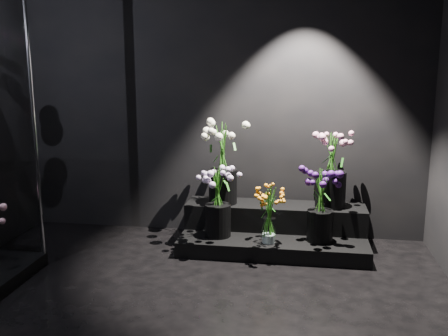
# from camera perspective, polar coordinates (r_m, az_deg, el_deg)

# --- Properties ---
(floor) EXTENTS (4.00, 4.00, 0.00)m
(floor) POSITION_cam_1_polar(r_m,az_deg,el_deg) (3.42, -5.99, -17.93)
(floor) COLOR black
(floor) RESTS_ON ground
(wall_back) EXTENTS (4.00, 0.00, 4.00)m
(wall_back) POSITION_cam_1_polar(r_m,az_deg,el_deg) (4.94, -0.33, 8.36)
(wall_back) COLOR black
(wall_back) RESTS_ON floor
(display_riser) EXTENTS (1.71, 0.76, 0.38)m
(display_riser) POSITION_cam_1_polar(r_m,az_deg,el_deg) (4.78, 5.75, -7.02)
(display_riser) COLOR black
(display_riser) RESTS_ON floor
(bouquet_orange_bells) EXTENTS (0.28, 0.28, 0.51)m
(bouquet_orange_bells) POSITION_cam_1_polar(r_m,az_deg,el_deg) (4.40, 5.17, -5.20)
(bouquet_orange_bells) COLOR white
(bouquet_orange_bells) RESTS_ON display_riser
(bouquet_lilac) EXTENTS (0.40, 0.40, 0.65)m
(bouquet_lilac) POSITION_cam_1_polar(r_m,az_deg,el_deg) (4.53, -0.70, -3.20)
(bouquet_lilac) COLOR black
(bouquet_lilac) RESTS_ON display_riser
(bouquet_purple) EXTENTS (0.40, 0.40, 0.65)m
(bouquet_purple) POSITION_cam_1_polar(r_m,az_deg,el_deg) (4.49, 11.01, -3.92)
(bouquet_purple) COLOR black
(bouquet_purple) RESTS_ON display_riser
(bouquet_cream_roses) EXTENTS (0.53, 0.53, 0.77)m
(bouquet_cream_roses) POSITION_cam_1_polar(r_m,az_deg,el_deg) (4.74, -0.13, 1.19)
(bouquet_cream_roses) COLOR black
(bouquet_cream_roses) RESTS_ON display_riser
(bouquet_pink_roses) EXTENTS (0.43, 0.43, 0.70)m
(bouquet_pink_roses) POSITION_cam_1_polar(r_m,az_deg,el_deg) (4.73, 12.19, 0.18)
(bouquet_pink_roses) COLOR black
(bouquet_pink_roses) RESTS_ON display_riser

